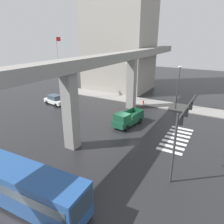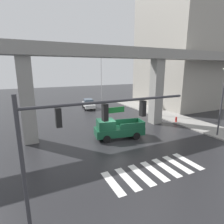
{
  "view_description": "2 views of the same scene",
  "coord_description": "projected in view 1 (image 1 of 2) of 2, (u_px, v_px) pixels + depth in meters",
  "views": [
    {
      "loc": [
        -23.04,
        -10.23,
        11.64
      ],
      "look_at": [
        -1.34,
        2.17,
        2.37
      ],
      "focal_mm": 32.86,
      "sensor_mm": 36.0,
      "label": 1
    },
    {
      "loc": [
        -7.8,
        -15.34,
        7.15
      ],
      "look_at": [
        1.22,
        3.49,
        2.19
      ],
      "focal_mm": 29.32,
      "sensor_mm": 36.0,
      "label": 2
    }
  ],
  "objects": [
    {
      "name": "elevated_overpass",
      "position": [
        108.0,
        65.0,
        26.42
      ],
      "size": [
        54.64,
        2.04,
        9.52
      ],
      "color": "gray",
      "rests_on": "ground"
    },
    {
      "name": "ground_plane",
      "position": [
        131.0,
        128.0,
        27.57
      ],
      "size": [
        120.0,
        120.0,
        0.0
      ],
      "primitive_type": "plane",
      "color": "#232326"
    },
    {
      "name": "traffic_signal_mast",
      "position": [
        183.0,
        122.0,
        18.01
      ],
      "size": [
        8.69,
        0.32,
        6.2
      ],
      "color": "#38383D",
      "rests_on": "ground"
    },
    {
      "name": "flagpole",
      "position": [
        59.0,
        65.0,
        38.3
      ],
      "size": [
        1.16,
        0.12,
        11.65
      ],
      "color": "silver",
      "rests_on": "ground"
    },
    {
      "name": "crosswalk_stripes",
      "position": [
        176.0,
        139.0,
        24.75
      ],
      "size": [
        7.15,
        2.8,
        0.01
      ],
      "color": "silver",
      "rests_on": "ground"
    },
    {
      "name": "street_lamp_mid_block",
      "position": [
        127.0,
        78.0,
        37.35
      ],
      "size": [
        0.44,
        0.7,
        7.24
      ],
      "color": "#38383D",
      "rests_on": "ground"
    },
    {
      "name": "sedan_white",
      "position": [
        55.0,
        100.0,
        36.95
      ],
      "size": [
        2.46,
        4.52,
        1.72
      ],
      "color": "silver",
      "rests_on": "ground"
    },
    {
      "name": "sidewalk_east",
      "position": [
        148.0,
        102.0,
        38.11
      ],
      "size": [
        4.0,
        36.0,
        0.15
      ],
      "primitive_type": "cube",
      "color": "gray",
      "rests_on": "ground"
    },
    {
      "name": "street_lamp_near_corner",
      "position": [
        178.0,
        83.0,
        33.08
      ],
      "size": [
        0.44,
        0.7,
        7.24
      ],
      "color": "#38383D",
      "rests_on": "ground"
    },
    {
      "name": "pickup_truck",
      "position": [
        127.0,
        119.0,
        27.98
      ],
      "size": [
        5.35,
        2.74,
        2.08
      ],
      "color": "#14472D",
      "rests_on": "ground"
    },
    {
      "name": "city_bus",
      "position": [
        20.0,
        183.0,
        14.68
      ],
      "size": [
        3.21,
        10.92,
        2.99
      ],
      "color": "#234C8C",
      "rests_on": "ground"
    },
    {
      "name": "fire_hydrant",
      "position": [
        143.0,
        103.0,
        36.82
      ],
      "size": [
        0.24,
        0.24,
        0.85
      ],
      "color": "red",
      "rests_on": "ground"
    }
  ]
}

